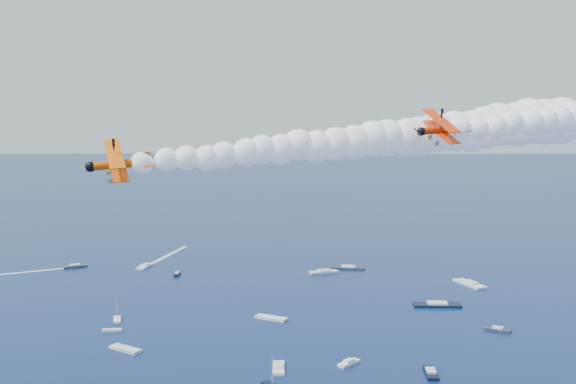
# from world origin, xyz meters

# --- Properties ---
(biplane_lead) EXTENTS (10.71, 11.78, 8.12)m
(biplane_lead) POSITION_xyz_m (25.48, 28.06, 58.32)
(biplane_lead) COLOR red
(biplane_trail) EXTENTS (12.06, 13.15, 8.86)m
(biplane_trail) POSITION_xyz_m (-14.01, 12.14, 54.24)
(biplane_trail) COLOR #FF5C05
(smoke_trail_trail) EXTENTS (72.18, 63.01, 12.46)m
(smoke_trail_trail) POSITION_xyz_m (15.82, 28.86, 56.88)
(smoke_trail_trail) COLOR white
(spectator_boats) EXTENTS (206.85, 163.46, 0.70)m
(spectator_boats) POSITION_xyz_m (3.85, 123.57, 0.35)
(spectator_boats) COLOR white
(spectator_boats) RESTS_ON ground
(boat_wakes) EXTENTS (167.05, 176.85, 0.04)m
(boat_wakes) POSITION_xyz_m (-68.68, 141.14, 0.03)
(boat_wakes) COLOR white
(boat_wakes) RESTS_ON ground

